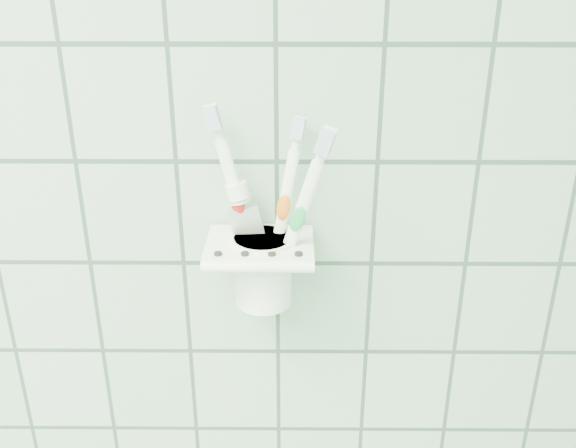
# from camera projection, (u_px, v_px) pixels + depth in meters

# --- Properties ---
(holder_bracket) EXTENTS (0.11, 0.10, 0.03)m
(holder_bracket) POSITION_uv_depth(u_px,v_px,m) (260.00, 248.00, 0.68)
(holder_bracket) COLOR white
(holder_bracket) RESTS_ON wall_back
(cup) EXTENTS (0.07, 0.07, 0.08)m
(cup) POSITION_uv_depth(u_px,v_px,m) (263.00, 267.00, 0.69)
(cup) COLOR white
(cup) RESTS_ON holder_bracket
(toothbrush_pink) EXTENTS (0.05, 0.02, 0.21)m
(toothbrush_pink) POSITION_uv_depth(u_px,v_px,m) (262.00, 200.00, 0.67)
(toothbrush_pink) COLOR white
(toothbrush_pink) RESTS_ON cup
(toothbrush_blue) EXTENTS (0.04, 0.03, 0.20)m
(toothbrush_blue) POSITION_uv_depth(u_px,v_px,m) (267.00, 210.00, 0.67)
(toothbrush_blue) COLOR white
(toothbrush_blue) RESTS_ON cup
(toothbrush_orange) EXTENTS (0.06, 0.06, 0.21)m
(toothbrush_orange) POSITION_uv_depth(u_px,v_px,m) (271.00, 203.00, 0.66)
(toothbrush_orange) COLOR white
(toothbrush_orange) RESTS_ON cup
(toothpaste_tube) EXTENTS (0.05, 0.03, 0.13)m
(toothpaste_tube) POSITION_uv_depth(u_px,v_px,m) (263.00, 230.00, 0.68)
(toothpaste_tube) COLOR silver
(toothpaste_tube) RESTS_ON cup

